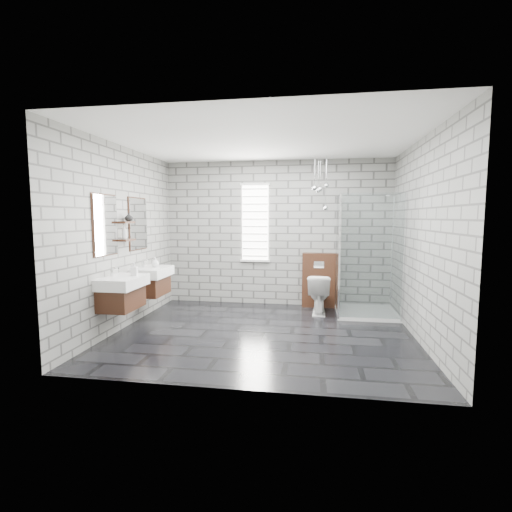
% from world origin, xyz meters
% --- Properties ---
extents(floor, '(4.20, 3.60, 0.02)m').
position_xyz_m(floor, '(0.00, 0.00, -0.01)').
color(floor, black).
rests_on(floor, ground).
extents(ceiling, '(4.20, 3.60, 0.02)m').
position_xyz_m(ceiling, '(0.00, 0.00, 2.71)').
color(ceiling, white).
rests_on(ceiling, wall_back).
extents(wall_back, '(4.20, 0.02, 2.70)m').
position_xyz_m(wall_back, '(0.00, 1.81, 1.35)').
color(wall_back, gray).
rests_on(wall_back, floor).
extents(wall_front, '(4.20, 0.02, 2.70)m').
position_xyz_m(wall_front, '(0.00, -1.81, 1.35)').
color(wall_front, gray).
rests_on(wall_front, floor).
extents(wall_left, '(0.02, 3.60, 2.70)m').
position_xyz_m(wall_left, '(-2.11, 0.00, 1.35)').
color(wall_left, gray).
rests_on(wall_left, floor).
extents(wall_right, '(0.02, 3.60, 2.70)m').
position_xyz_m(wall_right, '(2.11, 0.00, 1.35)').
color(wall_right, gray).
rests_on(wall_right, floor).
extents(vanity_left, '(0.47, 0.70, 1.57)m').
position_xyz_m(vanity_left, '(-1.91, -0.51, 0.76)').
color(vanity_left, '#3D2012').
rests_on(vanity_left, wall_left).
extents(vanity_right, '(0.47, 0.70, 1.57)m').
position_xyz_m(vanity_right, '(-1.91, 0.43, 0.76)').
color(vanity_right, '#3D2012').
rests_on(vanity_right, wall_left).
extents(shelf_lower, '(0.14, 0.30, 0.03)m').
position_xyz_m(shelf_lower, '(-2.03, -0.05, 1.32)').
color(shelf_lower, '#3D2012').
rests_on(shelf_lower, wall_left).
extents(shelf_upper, '(0.14, 0.30, 0.03)m').
position_xyz_m(shelf_upper, '(-2.03, -0.05, 1.58)').
color(shelf_upper, '#3D2012').
rests_on(shelf_upper, wall_left).
extents(window, '(0.56, 0.05, 1.48)m').
position_xyz_m(window, '(-0.40, 1.78, 1.55)').
color(window, white).
rests_on(window, wall_back).
extents(cistern_panel, '(0.60, 0.20, 1.00)m').
position_xyz_m(cistern_panel, '(0.80, 1.70, 0.50)').
color(cistern_panel, '#3D2012').
rests_on(cistern_panel, floor).
extents(flush_plate, '(0.18, 0.01, 0.12)m').
position_xyz_m(flush_plate, '(0.80, 1.60, 0.80)').
color(flush_plate, silver).
rests_on(flush_plate, cistern_panel).
extents(shower_enclosure, '(1.00, 1.00, 2.03)m').
position_xyz_m(shower_enclosure, '(1.50, 1.18, 0.50)').
color(shower_enclosure, white).
rests_on(shower_enclosure, floor).
extents(pendant_cluster, '(0.29, 0.23, 0.94)m').
position_xyz_m(pendant_cluster, '(0.81, 1.38, 2.09)').
color(pendant_cluster, silver).
rests_on(pendant_cluster, ceiling).
extents(toilet, '(0.39, 0.67, 0.68)m').
position_xyz_m(toilet, '(0.80, 1.24, 0.34)').
color(toilet, white).
rests_on(toilet, floor).
extents(soap_bottle_a, '(0.10, 0.10, 0.18)m').
position_xyz_m(soap_bottle_a, '(-1.75, -0.40, 0.94)').
color(soap_bottle_a, '#B2B2B2').
rests_on(soap_bottle_a, vanity_left).
extents(soap_bottle_b, '(0.14, 0.14, 0.16)m').
position_xyz_m(soap_bottle_b, '(-1.84, 0.50, 0.93)').
color(soap_bottle_b, '#B2B2B2').
rests_on(soap_bottle_b, vanity_right).
extents(soap_bottle_c, '(0.10, 0.10, 0.21)m').
position_xyz_m(soap_bottle_c, '(-2.02, -0.13, 1.44)').
color(soap_bottle_c, '#B2B2B2').
rests_on(soap_bottle_c, shelf_lower).
extents(vase, '(0.15, 0.15, 0.12)m').
position_xyz_m(vase, '(-2.02, 0.02, 1.66)').
color(vase, '#B2B2B2').
rests_on(vase, shelf_upper).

